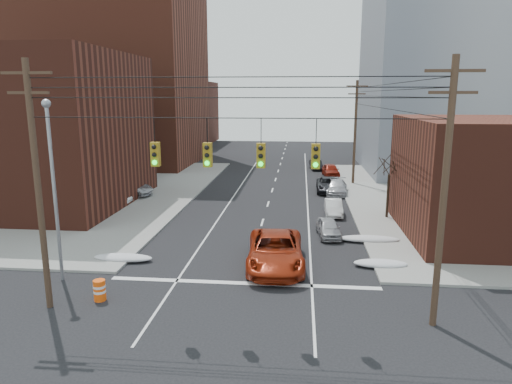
% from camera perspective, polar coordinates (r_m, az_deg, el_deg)
% --- Properties ---
extents(ground, '(160.00, 160.00, 0.00)m').
position_cam_1_polar(ground, '(18.25, -4.28, -19.41)').
color(ground, black).
rests_on(ground, ground).
extents(sidewalk_nw, '(40.00, 40.00, 0.15)m').
position_cam_1_polar(sidewalk_nw, '(52.61, -29.00, 0.20)').
color(sidewalk_nw, gray).
rests_on(sidewalk_nw, ground).
extents(building_brick_tall, '(24.00, 20.00, 30.00)m').
position_cam_1_polar(building_brick_tall, '(68.97, -17.98, 16.06)').
color(building_brick_tall, brown).
rests_on(building_brick_tall, ground).
extents(building_brick_near, '(20.00, 16.00, 13.00)m').
position_cam_1_polar(building_brick_near, '(44.90, -28.13, 6.81)').
color(building_brick_near, '#512218').
rests_on(building_brick_near, ground).
extents(building_brick_far, '(22.00, 18.00, 12.00)m').
position_cam_1_polar(building_brick_far, '(93.91, -12.42, 9.64)').
color(building_brick_far, '#512218').
rests_on(building_brick_far, ground).
extents(building_office, '(22.00, 20.00, 25.00)m').
position_cam_1_polar(building_office, '(62.42, 24.28, 13.78)').
color(building_office, gray).
rests_on(building_office, ground).
extents(building_glass, '(20.00, 18.00, 22.00)m').
position_cam_1_polar(building_glass, '(87.92, 20.06, 12.32)').
color(building_glass, gray).
rests_on(building_glass, ground).
extents(utility_pole_left, '(2.20, 0.28, 11.00)m').
position_cam_1_polar(utility_pole_left, '(21.84, -25.64, 1.03)').
color(utility_pole_left, '#473323').
rests_on(utility_pole_left, ground).
extents(utility_pole_right, '(2.20, 0.28, 11.00)m').
position_cam_1_polar(utility_pole_right, '(19.54, 22.47, 0.13)').
color(utility_pole_right, '#473323').
rests_on(utility_pole_right, ground).
extents(utility_pole_far, '(2.20, 0.28, 11.00)m').
position_cam_1_polar(utility_pole_far, '(49.78, 12.29, 7.49)').
color(utility_pole_far, '#473323').
rests_on(utility_pole_far, ground).
extents(traffic_signals, '(17.00, 0.42, 2.02)m').
position_cam_1_polar(traffic_signals, '(18.63, -2.77, 4.81)').
color(traffic_signals, black).
rests_on(traffic_signals, ground).
extents(street_light, '(0.44, 0.44, 9.32)m').
position_cam_1_polar(street_light, '(24.93, -24.04, 1.83)').
color(street_light, gray).
rests_on(street_light, ground).
extents(bare_tree, '(2.09, 2.20, 4.93)m').
position_cam_1_polar(bare_tree, '(36.67, 16.17, 0.27)').
color(bare_tree, black).
rests_on(bare_tree, ground).
extents(snow_nw, '(3.50, 1.08, 0.42)m').
position_cam_1_polar(snow_nw, '(27.96, -16.28, -7.88)').
color(snow_nw, silver).
rests_on(snow_nw, ground).
extents(snow_ne, '(3.00, 1.08, 0.42)m').
position_cam_1_polar(snow_ne, '(26.90, 15.29, -8.62)').
color(snow_ne, silver).
rests_on(snow_ne, ground).
extents(snow_east_far, '(4.00, 1.08, 0.42)m').
position_cam_1_polar(snow_east_far, '(31.10, 13.94, -5.71)').
color(snow_east_far, silver).
rests_on(snow_east_far, ground).
extents(red_pickup, '(3.45, 6.84, 1.86)m').
position_cam_1_polar(red_pickup, '(25.86, 2.45, -7.34)').
color(red_pickup, maroon).
rests_on(red_pickup, ground).
extents(parked_car_a, '(1.79, 3.71, 1.22)m').
position_cam_1_polar(parked_car_a, '(31.64, 9.05, -4.43)').
color(parked_car_a, '#A7A7AC').
rests_on(parked_car_a, ground).
extents(parked_car_b, '(1.32, 3.76, 1.24)m').
position_cam_1_polar(parked_car_b, '(37.28, 9.66, -1.92)').
color(parked_car_b, silver).
rests_on(parked_car_b, ground).
extents(parked_car_c, '(2.44, 5.15, 1.42)m').
position_cam_1_polar(parked_car_c, '(46.07, 9.06, 0.89)').
color(parked_car_c, black).
rests_on(parked_car_c, ground).
extents(parked_car_d, '(2.36, 4.84, 1.35)m').
position_cam_1_polar(parked_car_d, '(45.14, 10.09, 0.58)').
color(parked_car_d, '#B4B3B9').
rests_on(parked_car_d, ground).
extents(parked_car_e, '(2.12, 4.49, 1.49)m').
position_cam_1_polar(parked_car_e, '(54.88, 9.33, 2.71)').
color(parked_car_e, maroon).
rests_on(parked_car_e, ground).
extents(parked_car_f, '(1.82, 3.98, 1.26)m').
position_cam_1_polar(parked_car_f, '(59.72, 7.50, 3.41)').
color(parked_car_f, black).
rests_on(parked_car_f, ground).
extents(lot_car_a, '(3.87, 1.47, 1.26)m').
position_cam_1_polar(lot_car_a, '(41.95, -17.91, -0.55)').
color(lot_car_a, silver).
rests_on(lot_car_a, sidewalk_nw).
extents(lot_car_b, '(5.36, 2.68, 1.46)m').
position_cam_1_polar(lot_car_b, '(44.73, -15.98, 0.46)').
color(lot_car_b, '#AAAAAF').
rests_on(lot_car_b, sidewalk_nw).
extents(lot_car_c, '(5.65, 2.92, 1.57)m').
position_cam_1_polar(lot_car_c, '(45.49, -20.69, 0.40)').
color(lot_car_c, black).
rests_on(lot_car_c, sidewalk_nw).
extents(lot_car_d, '(4.38, 2.28, 1.42)m').
position_cam_1_polar(lot_car_d, '(46.56, -22.66, 0.41)').
color(lot_car_d, '#A5A5A9').
rests_on(lot_car_d, sidewalk_nw).
extents(construction_barrel, '(0.63, 0.63, 1.00)m').
position_cam_1_polar(construction_barrel, '(23.15, -18.97, -11.51)').
color(construction_barrel, '#FF540D').
rests_on(construction_barrel, ground).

